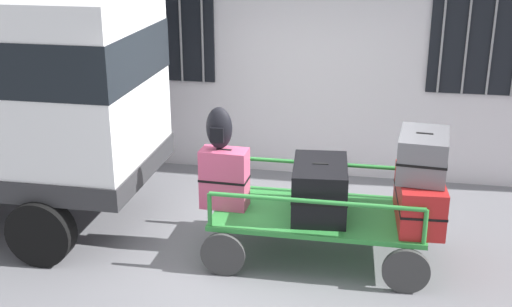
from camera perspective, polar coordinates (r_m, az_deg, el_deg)
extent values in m
plane|color=slate|center=(7.18, 1.50, -8.39)|extent=(40.00, 40.00, 0.00)
cube|color=black|center=(9.12, -7.39, 10.89)|extent=(1.20, 0.04, 1.50)
cylinder|color=gray|center=(9.23, -10.18, 10.85)|extent=(0.03, 0.03, 1.50)
cylinder|color=gray|center=(9.13, -8.38, 10.86)|extent=(0.03, 0.03, 1.50)
cylinder|color=gray|center=(9.03, -6.55, 10.84)|extent=(0.03, 0.03, 1.50)
cylinder|color=gray|center=(8.95, -4.68, 10.82)|extent=(0.03, 0.03, 1.50)
cube|color=black|center=(8.76, 18.77, 9.66)|extent=(1.20, 0.04, 1.50)
cylinder|color=gray|center=(8.67, 15.82, 9.86)|extent=(0.03, 0.03, 1.50)
cylinder|color=gray|center=(8.70, 17.81, 9.70)|extent=(0.03, 0.03, 1.50)
cylinder|color=gray|center=(8.74, 19.78, 9.52)|extent=(0.03, 0.03, 1.50)
cylinder|color=black|center=(7.13, -18.05, -6.49)|extent=(0.70, 0.22, 0.70)
cube|color=#2D8438|center=(6.91, 5.45, -5.23)|extent=(2.14, 1.11, 0.05)
cylinder|color=#383838|center=(6.50, 12.82, -9.88)|extent=(0.45, 0.06, 0.45)
cylinder|color=#383838|center=(7.52, 12.61, -5.57)|extent=(0.45, 0.06, 0.45)
cylinder|color=#383838|center=(6.64, -2.86, -8.68)|extent=(0.45, 0.06, 0.45)
cylinder|color=#383838|center=(7.64, -0.86, -4.64)|extent=(0.45, 0.06, 0.45)
cylinder|color=#2D8438|center=(6.36, 14.39, -6.16)|extent=(0.04, 0.04, 0.34)
cylinder|color=#2D8438|center=(7.30, 13.99, -2.65)|extent=(0.04, 0.04, 0.34)
cylinder|color=#2D8438|center=(6.52, -4.02, -4.85)|extent=(0.04, 0.04, 0.34)
cylinder|color=#2D8438|center=(7.44, -2.04, -1.60)|extent=(0.04, 0.04, 0.34)
cylinder|color=#2D8438|center=(6.29, 5.10, -4.15)|extent=(2.06, 0.04, 0.04)
cylinder|color=#2D8438|center=(7.24, 5.94, -0.88)|extent=(2.06, 0.04, 0.04)
cube|color=#CC4C72|center=(6.88, -2.74, -2.16)|extent=(0.50, 0.28, 0.63)
cube|color=black|center=(6.88, -2.74, -2.16)|extent=(0.51, 0.29, 0.02)
cube|color=black|center=(6.77, -2.78, 0.29)|extent=(0.16, 0.04, 0.02)
cube|color=black|center=(6.77, 5.52, -3.04)|extent=(0.61, 0.87, 0.54)
cube|color=black|center=(6.77, 5.52, -3.04)|extent=(0.62, 0.88, 0.02)
cube|color=black|center=(6.67, 5.59, -0.94)|extent=(0.16, 0.04, 0.02)
cube|color=#B21E1E|center=(6.79, 13.89, -3.83)|extent=(0.48, 0.99, 0.47)
cube|color=black|center=(6.79, 13.89, -3.83)|extent=(0.49, 1.00, 0.02)
cube|color=black|center=(6.70, 14.05, -2.03)|extent=(0.15, 0.04, 0.02)
cube|color=slate|center=(6.64, 14.21, -0.10)|extent=(0.52, 0.73, 0.44)
cube|color=black|center=(6.64, 14.21, -0.10)|extent=(0.53, 0.74, 0.02)
cube|color=black|center=(6.58, 14.36, 1.64)|extent=(0.16, 0.04, 0.02)
ellipsoid|color=black|center=(6.72, -3.20, 2.22)|extent=(0.27, 0.19, 0.44)
cube|color=black|center=(6.65, -3.38, 1.61)|extent=(0.14, 0.06, 0.15)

